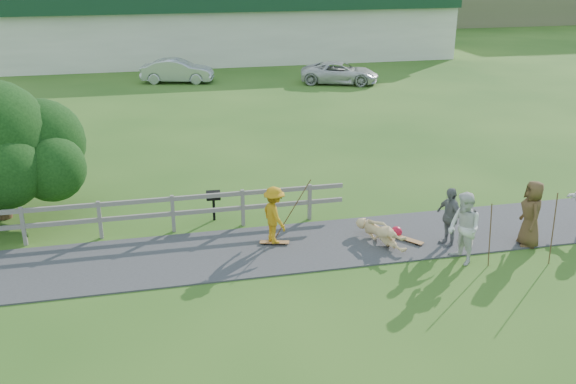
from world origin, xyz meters
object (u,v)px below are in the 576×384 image
spectator_c (531,214)px  car_silver (177,71)px  spectator_b (449,217)px  bbq (214,206)px  skater_rider (274,218)px  spectator_a (464,229)px  car_white (340,73)px  skater_fallen (381,233)px

spectator_c → car_silver: spectator_c is taller
spectator_b → bbq: 6.77m
skater_rider → bbq: 2.55m
skater_rider → car_silver: skater_rider is taller
spectator_b → car_silver: 25.45m
spectator_c → spectator_b: bearing=-87.9°
spectator_a → spectator_b: 1.04m
spectator_a → car_white: (3.97, 23.36, -0.30)m
spectator_b → bbq: size_ratio=1.86×
skater_fallen → spectator_a: spectator_a is taller
spectator_a → bbq: spectator_a is taller
car_silver → bbq: 21.68m
skater_rider → spectator_b: (4.59, -1.03, 0.04)m
skater_rider → spectator_c: spectator_c is taller
spectator_b → car_silver: spectator_b is taller
skater_rider → spectator_b: bearing=-117.9°
spectator_c → car_white: bearing=-168.9°
spectator_a → car_silver: size_ratio=0.44×
car_silver → car_white: bearing=-91.1°
skater_rider → spectator_a: bearing=-129.9°
skater_fallen → car_silver: bearing=80.0°
car_white → bbq: (-9.84, -19.19, -0.19)m
spectator_b → bbq: spectator_b is taller
spectator_c → skater_rider: bearing=-87.5°
spectator_c → car_white: size_ratio=0.40×
spectator_b → spectator_c: bearing=64.6°
skater_rider → bbq: (-1.39, 2.11, -0.34)m
spectator_b → car_white: (3.86, 22.33, -0.19)m
spectator_b → skater_rider: bearing=-114.8°
skater_rider → skater_fallen: 2.93m
spectator_a → car_silver: bearing=-174.9°
car_silver → spectator_c: bearing=-149.4°
spectator_a → car_white: spectator_a is taller
car_white → spectator_c: bearing=-162.9°
spectator_b → car_silver: (-5.63, 24.82, -0.12)m
car_white → spectator_a: bearing=-168.2°
spectator_b → bbq: bearing=-129.9°
skater_rider → spectator_c: size_ratio=0.86×
spectator_c → bbq: spectator_c is taller
skater_fallen → bbq: (-4.23, 2.69, 0.11)m
spectator_b → spectator_c: 2.19m
skater_rider → spectator_a: 4.93m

